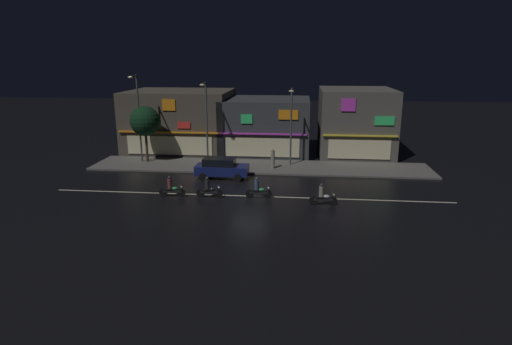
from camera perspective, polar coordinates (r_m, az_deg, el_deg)
name	(u,v)px	position (r m, az deg, el deg)	size (l,w,h in m)	color
ground_plane	(249,196)	(31.07, -0.97, -3.13)	(140.00, 140.00, 0.00)	black
lane_divider_stripe	(249,196)	(31.07, -0.97, -3.12)	(28.69, 0.16, 0.01)	beige
sidewalk_far	(260,167)	(39.02, 0.49, 0.79)	(30.20, 5.12, 0.14)	#5B5954
storefront_left_block	(181,120)	(46.75, -9.88, 6.76)	(10.51, 8.80, 6.24)	#4C443A
storefront_center_block	(355,122)	(45.25, 12.92, 6.54)	(7.15, 8.66, 6.55)	#56514C
storefront_right_block	(266,126)	(44.81, 1.29, 6.17)	(8.80, 8.00, 5.53)	#383A3F
streetlamp_west	(138,112)	(41.14, -15.27, 7.68)	(0.44, 1.64, 7.97)	#47494C
streetlamp_mid	(206,116)	(39.45, -6.59, 7.34)	(0.44, 1.64, 7.35)	#47494C
streetlamp_east	(291,120)	(38.59, 4.64, 6.86)	(0.44, 1.64, 6.88)	#47494C
pedestrian_on_sidewalk	(273,159)	(37.98, 2.22, 1.77)	(0.34, 0.34, 1.77)	gray
street_tree	(145,121)	(41.17, -14.40, 6.55)	(2.74, 2.74, 5.18)	#473323
parked_car_near_kerb	(221,168)	(35.55, -4.58, 0.64)	(4.30, 1.98, 1.67)	navy
motorcycle_lead	(171,188)	(31.34, -11.08, -2.04)	(1.90, 0.60, 1.52)	black
motorcycle_following	(323,196)	(29.37, 8.76, -3.09)	(1.90, 0.60, 1.52)	black
motorcycle_opposite_lane	(209,189)	(30.78, -6.25, -2.16)	(1.90, 0.60, 1.52)	black
motorcycle_trailing_far	(258,189)	(30.48, 0.27, -2.24)	(1.90, 0.60, 1.52)	black
traffic_cone	(211,174)	(36.04, -5.99, -0.17)	(0.36, 0.36, 0.55)	orange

